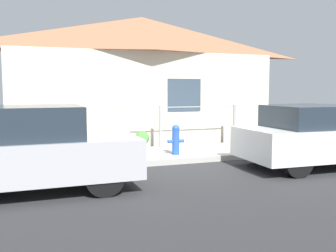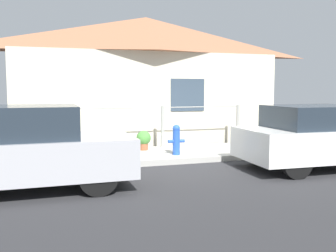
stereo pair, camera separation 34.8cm
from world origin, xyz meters
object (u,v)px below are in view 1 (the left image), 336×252
object	(u,v)px
potted_plant_corner	(257,135)
fire_hydrant	(176,139)
car_left	(28,150)
potted_plant_by_fence	(50,140)
car_right	(317,136)
potted_plant_near_hydrant	(142,139)

from	to	relation	value
potted_plant_corner	fire_hydrant	bearing A→B (deg)	-160.89
car_left	potted_plant_by_fence	bearing A→B (deg)	80.50
fire_hydrant	potted_plant_by_fence	distance (m)	3.18
car_right	fire_hydrant	bearing A→B (deg)	147.83
fire_hydrant	potted_plant_by_fence	bearing A→B (deg)	159.41
car_left	car_right	bearing A→B (deg)	-0.36
car_left	potted_plant_by_fence	world-z (taller)	car_left
potted_plant_near_hydrant	potted_plant_corner	xyz separation A→B (m)	(3.70, 0.11, -0.06)
potted_plant_near_hydrant	potted_plant_by_fence	size ratio (longest dim) A/B	0.79
potted_plant_by_fence	potted_plant_corner	distance (m)	6.07
car_left	potted_plant_near_hydrant	xyz separation A→B (m)	(2.86, 2.85, -0.31)
car_right	potted_plant_corner	world-z (taller)	car_right
car_left	potted_plant_by_fence	xyz separation A→B (m)	(0.48, 3.00, -0.24)
potted_plant_by_fence	potted_plant_corner	bearing A→B (deg)	-0.45
potted_plant_by_fence	potted_plant_corner	size ratio (longest dim) A/B	1.48
fire_hydrant	potted_plant_corner	xyz separation A→B (m)	(3.09, 1.07, -0.16)
car_left	potted_plant_near_hydrant	bearing A→B (deg)	44.54
car_left	fire_hydrant	xyz separation A→B (m)	(3.46, 1.89, -0.21)
potted_plant_near_hydrant	potted_plant_corner	distance (m)	3.70
car_left	potted_plant_near_hydrant	size ratio (longest dim) A/B	6.97
potted_plant_by_fence	fire_hydrant	bearing A→B (deg)	-20.59
potted_plant_near_hydrant	potted_plant_by_fence	bearing A→B (deg)	176.21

